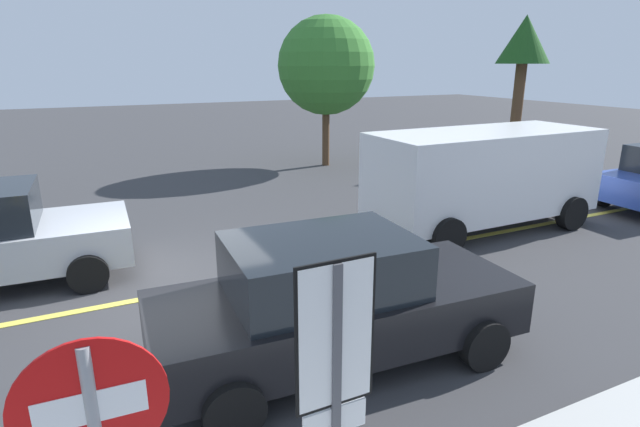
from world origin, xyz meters
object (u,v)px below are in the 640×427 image
at_px(speed_limit_sign, 335,373).
at_px(tree_centre_verge, 326,66).
at_px(car_black_approaching, 334,300).
at_px(tree_left_verge, 524,46).
at_px(white_van, 484,173).

xyz_separation_m(speed_limit_sign, tree_centre_verge, (6.82, 13.89, 1.73)).
relative_size(car_black_approaching, tree_centre_verge, 0.89).
height_order(speed_limit_sign, tree_left_verge, tree_left_verge).
xyz_separation_m(white_van, tree_centre_verge, (0.07, 8.04, 2.23)).
bearing_deg(tree_left_verge, speed_limit_sign, -139.68).
bearing_deg(white_van, tree_left_verge, 39.73).
distance_m(white_van, tree_centre_verge, 8.35).
relative_size(speed_limit_sign, tree_left_verge, 0.48).
bearing_deg(tree_left_verge, tree_centre_verge, 159.59).
height_order(tree_left_verge, tree_centre_verge, tree_left_verge).
xyz_separation_m(white_van, tree_left_verge, (6.71, 5.58, 2.91)).
height_order(white_van, tree_centre_verge, tree_centre_verge).
bearing_deg(car_black_approaching, white_van, 31.16).
relative_size(speed_limit_sign, white_van, 0.48).
bearing_deg(white_van, car_black_approaching, -148.84).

